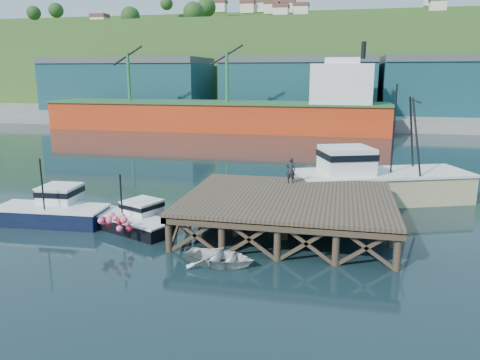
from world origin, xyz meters
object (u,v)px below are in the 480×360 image
(boat_black, at_px, (133,219))
(dinghy, at_px, (220,257))
(boat_navy, at_px, (54,209))
(trawler, at_px, (378,177))
(dockworker, at_px, (291,170))

(boat_black, relative_size, dinghy, 1.71)
(boat_navy, bearing_deg, trawler, 22.50)
(dinghy, height_order, dockworker, dockworker)
(trawler, relative_size, dockworker, 7.94)
(boat_navy, xyz_separation_m, dockworker, (14.23, 4.97, 2.12))
(boat_navy, xyz_separation_m, dinghy, (11.82, -4.24, -0.48))
(trawler, xyz_separation_m, dockworker, (-5.89, -4.70, 1.23))
(boat_black, bearing_deg, dinghy, -9.26)
(dockworker, bearing_deg, dinghy, 79.60)
(boat_navy, xyz_separation_m, boat_black, (5.44, -0.23, -0.20))
(boat_navy, height_order, trawler, trawler)
(boat_navy, distance_m, dockworker, 15.22)
(boat_black, xyz_separation_m, trawler, (14.69, 9.90, 1.09))
(boat_navy, bearing_deg, boat_black, -5.54)
(boat_navy, height_order, dinghy, boat_navy)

